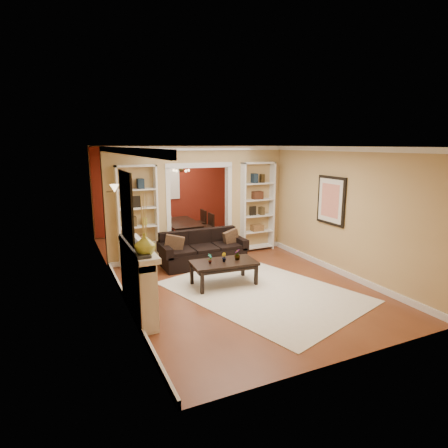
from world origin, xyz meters
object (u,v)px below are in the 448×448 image
bookshelf_left (138,216)px  bookshelf_right (257,207)px  fireplace (139,280)px  dining_table (183,231)px  sofa (203,248)px  coffee_table (224,273)px

bookshelf_left → bookshelf_right: same height
bookshelf_left → fireplace: size_ratio=1.35×
dining_table → bookshelf_right: bearing=-139.4°
sofa → dining_table: 2.32m
fireplace → sofa: bearing=45.9°
sofa → dining_table: bearing=83.3°
sofa → coffee_table: size_ratio=1.56×
coffee_table → bookshelf_left: bearing=127.1°
bookshelf_left → fireplace: bookshelf_left is taller
bookshelf_right → fireplace: 4.47m
fireplace → coffee_table: bearing=18.2°
coffee_table → bookshelf_right: (1.85, 1.94, 0.91)m
fireplace → bookshelf_left: bearing=78.0°
sofa → coffee_table: 1.37m
bookshelf_left → fireplace: (-0.54, -2.53, -0.57)m
sofa → bookshelf_right: bearing=18.4°
bookshelf_left → bookshelf_right: 3.10m
sofa → bookshelf_right: bookshelf_right is taller
bookshelf_right → fireplace: bearing=-145.2°
sofa → bookshelf_right: size_ratio=0.86×
coffee_table → fireplace: (-1.79, -0.59, 0.34)m
bookshelf_right → dining_table: size_ratio=1.44×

